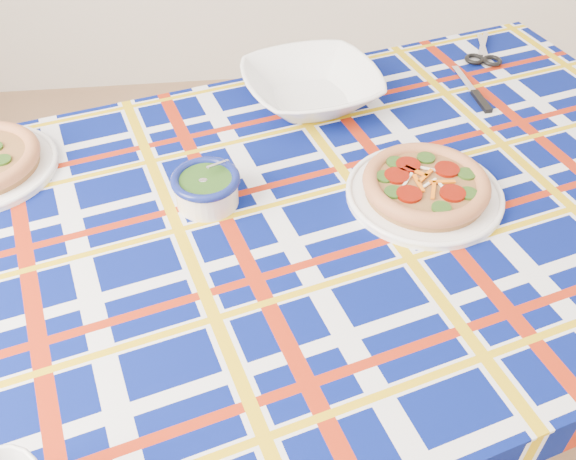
{
  "coord_description": "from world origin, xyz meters",
  "views": [
    {
      "loc": [
        -0.55,
        -0.7,
        1.54
      ],
      "look_at": [
        -0.46,
        0.11,
        0.78
      ],
      "focal_mm": 40.0,
      "sensor_mm": 36.0,
      "label": 1
    }
  ],
  "objects_px": {
    "dining_table": "(322,243)",
    "serving_bowl": "(311,87)",
    "main_focaccia_plate": "(426,185)",
    "pesto_bowl": "(206,186)"
  },
  "relations": [
    {
      "from": "main_focaccia_plate",
      "to": "pesto_bowl",
      "type": "distance_m",
      "value": 0.4
    },
    {
      "from": "dining_table",
      "to": "serving_bowl",
      "type": "bearing_deg",
      "value": 69.99
    },
    {
      "from": "main_focaccia_plate",
      "to": "pesto_bowl",
      "type": "relative_size",
      "value": 2.39
    },
    {
      "from": "dining_table",
      "to": "main_focaccia_plate",
      "type": "xyz_separation_m",
      "value": [
        0.19,
        0.02,
        0.11
      ]
    },
    {
      "from": "pesto_bowl",
      "to": "dining_table",
      "type": "bearing_deg",
      "value": -14.09
    },
    {
      "from": "pesto_bowl",
      "to": "serving_bowl",
      "type": "xyz_separation_m",
      "value": [
        0.24,
        0.32,
        -0.0
      ]
    },
    {
      "from": "dining_table",
      "to": "serving_bowl",
      "type": "relative_size",
      "value": 6.12
    },
    {
      "from": "dining_table",
      "to": "pesto_bowl",
      "type": "height_order",
      "value": "pesto_bowl"
    },
    {
      "from": "pesto_bowl",
      "to": "main_focaccia_plate",
      "type": "bearing_deg",
      "value": -4.19
    },
    {
      "from": "main_focaccia_plate",
      "to": "pesto_bowl",
      "type": "height_order",
      "value": "pesto_bowl"
    }
  ]
}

